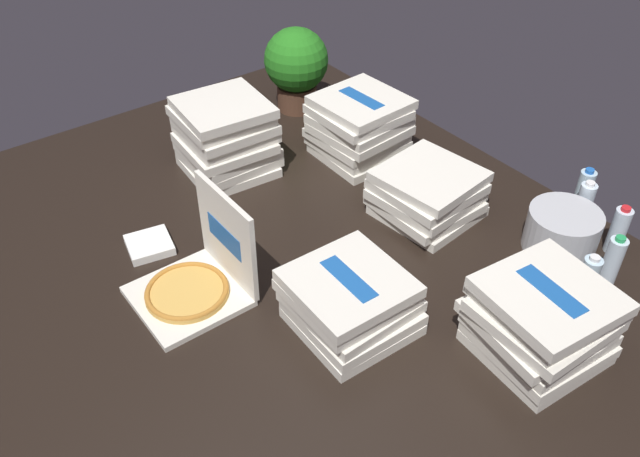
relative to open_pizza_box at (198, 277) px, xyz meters
name	(u,v)px	position (x,y,z in m)	size (l,w,h in m)	color
ground_plane	(306,274)	(0.15, 0.38, -0.09)	(3.20, 2.40, 0.02)	black
open_pizza_box	(198,277)	(0.00, 0.00, 0.00)	(0.37, 0.38, 0.39)	silver
pizza_stack_left_mid	(541,321)	(0.93, 0.75, 0.07)	(0.43, 0.43, 0.30)	silver
pizza_stack_right_mid	(427,194)	(0.16, 1.00, 0.03)	(0.42, 0.42, 0.21)	silver
pizza_stack_left_far	(350,302)	(0.45, 0.34, 0.03)	(0.40, 0.39, 0.22)	silver
pizza_stack_center_near	(359,128)	(-0.38, 1.07, 0.07)	(0.41, 0.40, 0.30)	silver
pizza_stack_right_far	(226,137)	(-0.65, 0.51, 0.09)	(0.42, 0.41, 0.34)	silver
ice_bucket	(562,231)	(0.64, 1.27, 0.01)	(0.29, 0.29, 0.17)	#B7BABF
water_bottle_0	(584,205)	(0.60, 1.46, 0.02)	(0.07, 0.07, 0.21)	silver
water_bottle_1	(587,280)	(0.88, 1.09, 0.02)	(0.07, 0.07, 0.21)	silver
water_bottle_2	(613,261)	(0.87, 1.25, 0.02)	(0.07, 0.07, 0.21)	silver
water_bottle_3	(583,192)	(0.54, 1.54, 0.02)	(0.07, 0.07, 0.21)	silver
water_bottle_4	(618,230)	(0.78, 1.43, 0.02)	(0.07, 0.07, 0.21)	silver
potted_plant	(296,65)	(-0.94, 1.11, 0.17)	(0.33, 0.33, 0.44)	#513323
napkin_pile	(149,245)	(-0.35, -0.04, -0.06)	(0.17, 0.17, 0.04)	white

